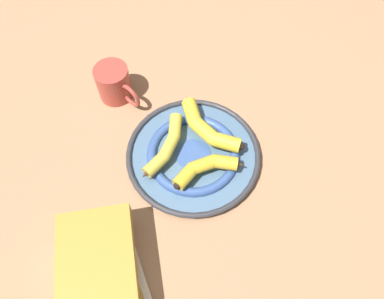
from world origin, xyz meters
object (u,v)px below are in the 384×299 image
Objects in this scene: banana_a at (206,127)px; book_stack at (101,267)px; decorative_bowl at (192,154)px; coffee_mug at (114,83)px; banana_c at (166,147)px; banana_b at (206,167)px.

banana_a is 0.83× the size of book_stack.
banana_a is at bearing -77.72° from decorative_bowl.
book_stack is 0.47m from coffee_mug.
coffee_mug is (0.23, -0.04, 0.00)m from banana_c.
coffee_mug is at bearing 163.92° from book_stack.
banana_b is 0.89× the size of banana_c.
coffee_mug is at bearing -163.54° from banana_a.
banana_b is at bearing 117.60° from book_stack.
book_stack is (-0.06, 0.33, 0.03)m from decorative_bowl.
banana_a is at bearing 128.26° from book_stack.
banana_c is at bearing -52.54° from banana_b.
book_stack is (-0.00, 0.31, 0.00)m from banana_b.
banana_c reaches higher than decorative_bowl.
banana_c is at bearing 137.89° from book_stack.
book_stack is at bearing 24.80° from banana_b.
coffee_mug is at bearing 58.96° from banana_c.
banana_c is at bearing 42.44° from decorative_bowl.
banana_a is 0.27m from coffee_mug.
banana_a is 0.11m from banana_c.
banana_c is 1.28× the size of coffee_mug.
banana_a is at bearing 11.96° from coffee_mug.
coffee_mug is (0.34, -0.32, 0.00)m from book_stack.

